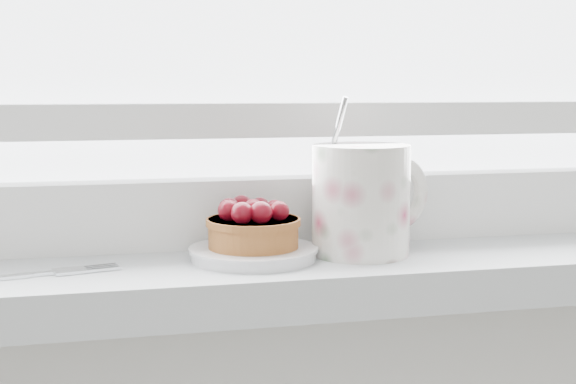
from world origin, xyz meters
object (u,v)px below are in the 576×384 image
object	(u,v)px
fork	(13,276)
raspberry_tart	(253,226)
floral_mug	(364,197)
saucer	(254,253)

from	to	relation	value
fork	raspberry_tart	bearing A→B (deg)	6.75
floral_mug	fork	world-z (taller)	floral_mug
raspberry_tart	fork	world-z (taller)	raspberry_tart
floral_mug	fork	xyz separation A→B (m)	(-0.33, -0.03, -0.05)
saucer	floral_mug	world-z (taller)	floral_mug
floral_mug	fork	distance (m)	0.33
saucer	raspberry_tart	world-z (taller)	raspberry_tart
saucer	floral_mug	bearing A→B (deg)	0.38
raspberry_tart	floral_mug	size ratio (longest dim) A/B	0.58
raspberry_tart	floral_mug	bearing A→B (deg)	0.44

